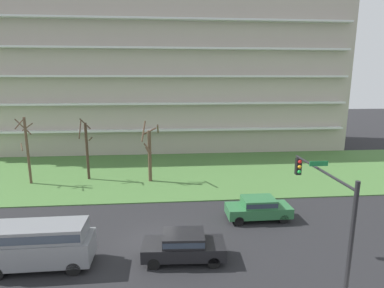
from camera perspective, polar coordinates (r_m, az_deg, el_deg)
name	(u,v)px	position (r m, az deg, el deg)	size (l,w,h in m)	color
ground	(154,242)	(19.56, -7.01, -17.51)	(160.00, 160.00, 0.00)	#232326
grass_lawn_strip	(159,173)	(32.48, -6.17, -5.27)	(80.00, 16.00, 0.08)	#477238
apartment_building	(159,77)	(45.10, -6.10, 12.24)	(49.96, 13.04, 19.85)	#B2A899
tree_far_left	(27,148)	(31.85, -28.13, -0.68)	(1.51, 1.50, 6.26)	brown
tree_left	(87,149)	(31.08, -18.83, -0.87)	(1.19, 1.21, 6.07)	#423023
tree_center	(150,152)	(29.17, -7.81, -1.42)	(1.63, 1.70, 5.78)	brown
van_gray_near_left	(40,242)	(18.31, -26.19, -15.93)	(5.22, 2.06, 2.36)	slate
sedan_black_center_left	(184,245)	(17.39, -1.54, -18.12)	(4.49, 2.03, 1.57)	black
sedan_green_center_right	(258,207)	(22.29, 12.12, -11.37)	(4.41, 1.84, 1.57)	#2D6B3D
traffic_signal_mast	(327,205)	(15.34, 23.63, -10.33)	(0.90, 5.55, 5.83)	black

